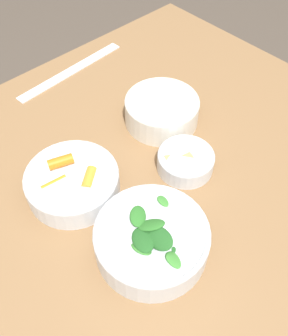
{
  "coord_description": "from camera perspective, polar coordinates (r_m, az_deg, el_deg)",
  "views": [
    {
      "loc": [
        -0.32,
        -0.35,
        1.38
      ],
      "look_at": [
        0.0,
        -0.01,
        0.8
      ],
      "focal_mm": 40.0,
      "sensor_mm": 36.0,
      "label": 1
    }
  ],
  "objects": [
    {
      "name": "bowl_beans_hotdog",
      "position": [
        0.86,
        2.73,
        8.64
      ],
      "size": [
        0.17,
        0.17,
        0.06
      ],
      "color": "silver",
      "rests_on": "dining_table"
    },
    {
      "name": "bowl_carrots",
      "position": [
        0.74,
        -10.84,
        -2.08
      ],
      "size": [
        0.18,
        0.18,
        0.07
      ],
      "color": "silver",
      "rests_on": "dining_table"
    },
    {
      "name": "ruler",
      "position": [
        1.04,
        -11.0,
        14.31
      ],
      "size": [
        0.33,
        0.05,
        0.0
      ],
      "color": "silver",
      "rests_on": "dining_table"
    },
    {
      "name": "ground_plane",
      "position": [
        1.46,
        -0.27,
        -20.24
      ],
      "size": [
        10.0,
        10.0,
        0.0
      ],
      "primitive_type": "plane",
      "color": "#4C4238"
    },
    {
      "name": "dining_table",
      "position": [
        0.87,
        -0.43,
        -6.03
      ],
      "size": [
        1.11,
        0.93,
        0.77
      ],
      "color": "olive",
      "rests_on": "ground_plane"
    },
    {
      "name": "bowl_greens",
      "position": [
        0.65,
        1.19,
        -10.76
      ],
      "size": [
        0.2,
        0.2,
        0.09
      ],
      "color": "silver",
      "rests_on": "dining_table"
    },
    {
      "name": "bowl_cookies",
      "position": [
        0.77,
        6.37,
        1.17
      ],
      "size": [
        0.12,
        0.12,
        0.04
      ],
      "color": "silver",
      "rests_on": "dining_table"
    }
  ]
}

